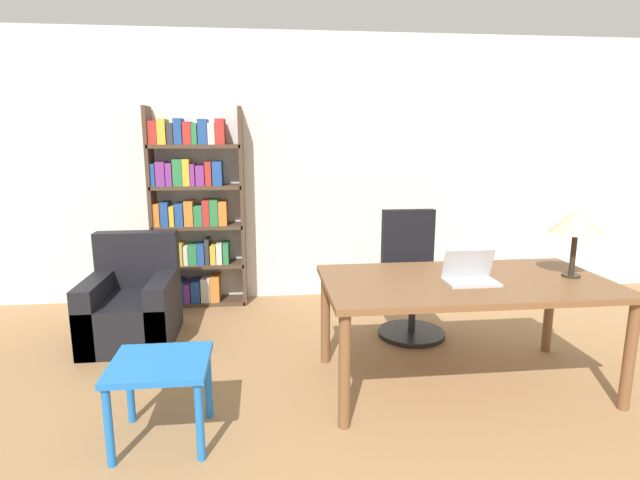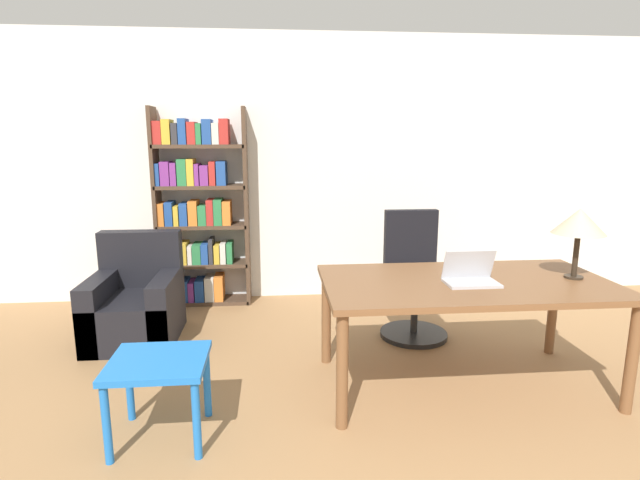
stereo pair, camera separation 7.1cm
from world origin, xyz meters
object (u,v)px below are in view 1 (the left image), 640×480
at_px(laptop, 470,275).
at_px(desk, 465,291).
at_px(table_lamp, 577,222).
at_px(side_table_blue, 161,375).
at_px(armchair, 133,307).
at_px(office_chair, 411,281).
at_px(bookshelf, 193,213).

bearing_deg(laptop, desk, 86.12).
bearing_deg(table_lamp, laptop, -175.45).
relative_size(side_table_blue, armchair, 0.60).
bearing_deg(side_table_blue, armchair, 109.19).
distance_m(office_chair, armchair, 2.35).
bearing_deg(desk, bookshelf, 136.24).
bearing_deg(armchair, bookshelf, 65.18).
relative_size(armchair, bookshelf, 0.45).
relative_size(desk, table_lamp, 4.02).
height_order(office_chair, bookshelf, bookshelf).
bearing_deg(side_table_blue, table_lamp, 9.39).
xyz_separation_m(laptop, bookshelf, (-2.02, 2.01, 0.14)).
height_order(armchair, bookshelf, bookshelf).
bearing_deg(table_lamp, desk, 179.29).
bearing_deg(armchair, office_chair, -2.83).
distance_m(laptop, side_table_blue, 1.99).
height_order(table_lamp, bookshelf, bookshelf).
xyz_separation_m(table_lamp, bookshelf, (-2.76, 1.95, -0.19)).
distance_m(laptop, armchair, 2.72).
bearing_deg(laptop, office_chair, 94.86).
bearing_deg(office_chair, desk, -84.50).
relative_size(desk, laptop, 5.68).
xyz_separation_m(laptop, table_lamp, (0.74, 0.06, 0.33)).
bearing_deg(bookshelf, office_chair, -27.42).
xyz_separation_m(side_table_blue, armchair, (-0.52, 1.50, -0.11)).
relative_size(desk, bookshelf, 0.97).
bearing_deg(side_table_blue, office_chair, 37.17).
distance_m(desk, side_table_blue, 1.98).
bearing_deg(desk, office_chair, 95.50).
bearing_deg(bookshelf, desk, -43.76).
bearing_deg(bookshelf, side_table_blue, -87.34).
bearing_deg(bookshelf, table_lamp, -35.19).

